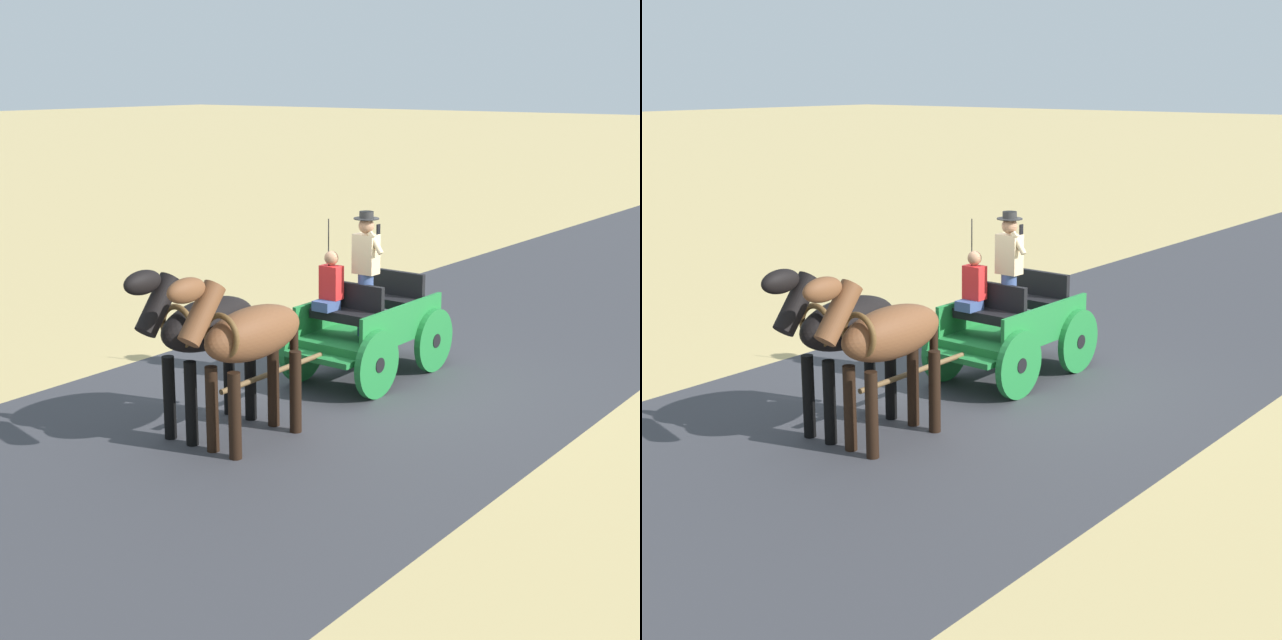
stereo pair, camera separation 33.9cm
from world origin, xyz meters
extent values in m
plane|color=tan|center=(0.00, 0.00, 0.00)|extent=(200.00, 200.00, 0.00)
cube|color=#38383D|center=(0.00, 0.00, 0.00)|extent=(6.75, 160.00, 0.01)
cube|color=#1E7233|center=(0.09, -0.22, 0.66)|extent=(1.21, 2.20, 0.12)
cube|color=#1E7233|center=(-0.48, -0.22, 0.94)|extent=(0.07, 2.09, 0.44)
cube|color=#1E7233|center=(0.66, -0.22, 0.94)|extent=(0.07, 2.09, 0.44)
cube|color=#1E7233|center=(0.08, 1.00, 0.56)|extent=(1.08, 0.24, 0.08)
cube|color=#1E7233|center=(0.09, -1.42, 0.48)|extent=(0.72, 0.20, 0.06)
cube|color=black|center=(0.08, 0.39, 1.04)|extent=(1.02, 0.36, 0.14)
cube|color=black|center=(0.08, 0.21, 1.26)|extent=(1.02, 0.08, 0.44)
cube|color=black|center=(0.09, -0.71, 1.04)|extent=(1.02, 0.36, 0.14)
cube|color=black|center=(0.09, -0.89, 1.26)|extent=(1.02, 0.08, 0.44)
cylinder|color=#1E7233|center=(-0.57, 0.55, 0.48)|extent=(0.10, 0.96, 0.96)
cylinder|color=black|center=(-0.57, 0.55, 0.48)|extent=(0.12, 0.21, 0.21)
cylinder|color=#1E7233|center=(0.73, 0.55, 0.48)|extent=(0.10, 0.96, 0.96)
cylinder|color=black|center=(0.73, 0.55, 0.48)|extent=(0.12, 0.21, 0.21)
cylinder|color=#1E7233|center=(-0.56, -0.99, 0.48)|extent=(0.10, 0.96, 0.96)
cylinder|color=black|center=(-0.56, -0.99, 0.48)|extent=(0.12, 0.21, 0.21)
cylinder|color=#1E7233|center=(0.74, -0.99, 0.48)|extent=(0.10, 0.96, 0.96)
cylinder|color=black|center=(0.74, -0.99, 0.48)|extent=(0.12, 0.21, 0.21)
cylinder|color=brown|center=(0.08, 1.98, 0.61)|extent=(0.08, 2.00, 0.07)
cylinder|color=black|center=(0.38, 0.39, 1.74)|extent=(0.02, 0.02, 1.30)
cylinder|color=#384C7F|center=(-0.07, 0.11, 1.17)|extent=(0.22, 0.22, 0.90)
cube|color=tan|center=(-0.07, 0.11, 1.90)|extent=(0.34, 0.22, 0.56)
sphere|color=#9E7051|center=(-0.07, 0.11, 2.30)|extent=(0.22, 0.22, 0.22)
cylinder|color=black|center=(-0.07, 0.11, 2.40)|extent=(0.36, 0.36, 0.01)
cylinder|color=black|center=(-0.07, 0.11, 2.45)|extent=(0.20, 0.20, 0.10)
cylinder|color=tan|center=(-0.25, 0.15, 2.08)|extent=(0.26, 0.08, 0.32)
cube|color=black|center=(-0.31, 0.17, 2.28)|extent=(0.02, 0.07, 0.14)
cube|color=#384C7F|center=(0.33, 0.51, 1.18)|extent=(0.28, 0.32, 0.14)
cube|color=red|center=(0.33, 0.39, 1.49)|extent=(0.30, 0.20, 0.48)
sphere|color=#9E7051|center=(0.33, 0.39, 1.84)|extent=(0.20, 0.20, 0.20)
ellipsoid|color=brown|center=(-0.29, 2.78, 1.37)|extent=(0.60, 1.57, 0.64)
cylinder|color=black|center=(-0.46, 3.33, 0.53)|extent=(0.15, 0.15, 1.05)
cylinder|color=black|center=(-0.09, 3.32, 0.53)|extent=(0.15, 0.15, 1.05)
cylinder|color=black|center=(-0.48, 2.24, 0.53)|extent=(0.15, 0.15, 1.05)
cylinder|color=black|center=(-0.12, 2.23, 0.53)|extent=(0.15, 0.15, 1.05)
cylinder|color=brown|center=(-0.27, 3.62, 1.77)|extent=(0.28, 0.65, 0.73)
ellipsoid|color=brown|center=(-0.26, 3.84, 2.07)|extent=(0.23, 0.54, 0.28)
cube|color=black|center=(-0.27, 3.60, 1.81)|extent=(0.07, 0.50, 0.56)
cylinder|color=black|center=(-0.30, 2.04, 1.07)|extent=(0.11, 0.11, 0.70)
torus|color=brown|center=(-0.27, 3.32, 1.45)|extent=(0.55, 0.08, 0.55)
ellipsoid|color=black|center=(0.44, 2.78, 1.37)|extent=(0.58, 1.57, 0.64)
cylinder|color=black|center=(0.25, 3.33, 0.53)|extent=(0.15, 0.15, 1.05)
cylinder|color=black|center=(0.61, 3.33, 0.53)|extent=(0.15, 0.15, 1.05)
cylinder|color=black|center=(0.26, 2.23, 0.53)|extent=(0.15, 0.15, 1.05)
cylinder|color=black|center=(0.63, 2.24, 0.53)|extent=(0.15, 0.15, 1.05)
cylinder|color=black|center=(0.42, 3.62, 1.77)|extent=(0.27, 0.65, 0.73)
ellipsoid|color=black|center=(0.42, 3.84, 2.07)|extent=(0.23, 0.54, 0.28)
cube|color=black|center=(0.42, 3.60, 1.81)|extent=(0.07, 0.50, 0.56)
cylinder|color=black|center=(0.45, 2.04, 1.07)|extent=(0.11, 0.11, 0.70)
torus|color=brown|center=(0.43, 3.33, 1.45)|extent=(0.55, 0.08, 0.55)
camera|label=1|loc=(-7.41, 10.93, 4.31)|focal=53.15mm
camera|label=2|loc=(-7.68, 10.72, 4.31)|focal=53.15mm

